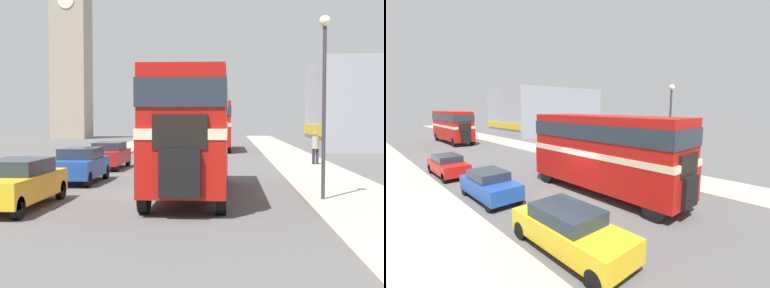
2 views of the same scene
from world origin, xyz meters
TOP-DOWN VIEW (x-y plane):
  - ground_plane at (0.00, 0.00)m, footprint 120.00×120.00m
  - sidewalk_right at (6.75, 0.00)m, footprint 3.50×120.00m
  - double_decker_bus at (1.25, -0.61)m, footprint 2.50×9.49m
  - bus_distant at (1.51, 25.70)m, footprint 2.39×9.36m
  - car_parked_near at (-3.83, -3.68)m, footprint 1.71×4.55m
  - car_parked_mid at (-3.71, 2.69)m, footprint 1.69×3.93m
  - car_parked_far at (-3.90, 8.93)m, footprint 1.65×4.11m
  - pedestrian_walking at (7.41, 11.13)m, footprint 0.37×0.37m
  - street_lamp at (5.58, -2.01)m, footprint 0.36×0.36m
  - church_tower at (-18.74, 51.79)m, footprint 4.85×4.85m

SIDE VIEW (x-z plane):
  - ground_plane at x=0.00m, z-range 0.00..0.00m
  - sidewalk_right at x=6.75m, z-range 0.00..0.12m
  - car_parked_far at x=-3.90m, z-range 0.03..1.45m
  - car_parked_mid at x=-3.71m, z-range 0.03..1.49m
  - car_parked_near at x=-3.83m, z-range 0.03..1.50m
  - pedestrian_walking at x=7.41m, z-range 0.24..2.07m
  - bus_distant at x=1.51m, z-range 0.39..4.46m
  - double_decker_bus at x=1.25m, z-range 0.40..4.62m
  - street_lamp at x=5.58m, z-range 1.03..6.89m
  - church_tower at x=-18.74m, z-range 0.40..35.43m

